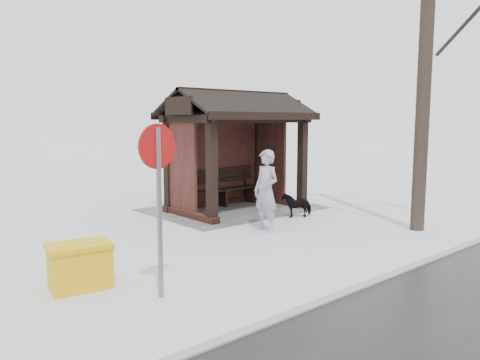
% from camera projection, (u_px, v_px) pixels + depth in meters
% --- Properties ---
extents(ground, '(120.00, 120.00, 0.00)m').
position_uv_depth(ground, '(237.00, 210.00, 12.22)').
color(ground, silver).
rests_on(ground, ground).
extents(kerb, '(120.00, 0.15, 0.06)m').
position_uv_depth(kerb, '(443.00, 256.00, 8.07)').
color(kerb, gray).
rests_on(kerb, ground).
extents(trampled_patch, '(4.20, 3.20, 0.02)m').
position_uv_depth(trampled_patch, '(232.00, 209.00, 12.36)').
color(trampled_patch, gray).
rests_on(trampled_patch, ground).
extents(bus_shelter, '(3.60, 2.40, 3.09)m').
position_uv_depth(bus_shelter, '(233.00, 127.00, 12.06)').
color(bus_shelter, '#3C1E16').
rests_on(bus_shelter, ground).
extents(pedestrian, '(0.42, 0.63, 1.72)m').
position_uv_depth(pedestrian, '(266.00, 191.00, 9.77)').
color(pedestrian, '#998DA6').
rests_on(pedestrian, ground).
extents(dog, '(0.76, 0.57, 0.59)m').
position_uv_depth(dog, '(297.00, 205.00, 11.32)').
color(dog, black).
rests_on(dog, ground).
extents(grit_bin, '(0.92, 0.70, 0.64)m').
position_uv_depth(grit_bin, '(80.00, 266.00, 6.49)').
color(grit_bin, gold).
rests_on(grit_bin, ground).
extents(road_sign, '(0.58, 0.12, 2.29)m').
position_uv_depth(road_sign, '(158.00, 173.00, 6.01)').
color(road_sign, slate).
rests_on(road_sign, ground).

